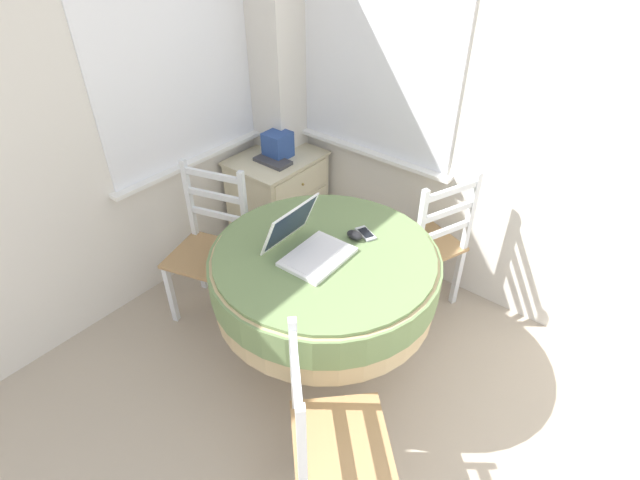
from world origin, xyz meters
The scene contains 11 objects.
corner_room_shell centered at (1.30, 2.09, 1.28)m, with size 4.44×5.14×2.55m.
round_dining_table centered at (1.12, 2.00, 0.63)m, with size 1.13×1.13×0.77m.
laptop centered at (1.06, 2.06, 0.82)m, with size 0.34×0.35×0.24m.
computer_mouse centered at (1.30, 1.95, 0.79)m, with size 0.06×0.09×0.04m.
cell_phone centered at (1.37, 1.93, 0.78)m, with size 0.10×0.14×0.01m.
dining_chair_near_back_window centered at (1.04, 2.80, 0.45)m, with size 0.49×0.52×0.95m.
dining_chair_near_right_window centered at (1.89, 1.83, 0.45)m, with size 0.53×0.50×0.95m.
dining_chair_camera_near centered at (0.52, 1.49, 0.45)m, with size 0.57×0.57×0.95m.
corner_cabinet centered at (1.84, 3.01, 0.34)m, with size 0.61×0.49×0.67m.
storage_box centered at (1.86, 3.00, 0.76)m, with size 0.16×0.16×0.18m.
book_on_cabinet centered at (1.77, 2.97, 0.69)m, with size 0.13×0.25×0.02m.
Camera 1 is at (-0.37, 0.82, 2.24)m, focal length 28.00 mm.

